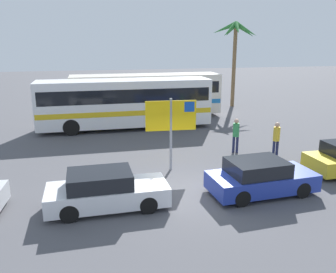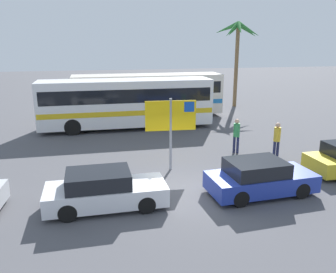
{
  "view_description": "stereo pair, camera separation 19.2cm",
  "coord_description": "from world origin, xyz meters",
  "px_view_note": "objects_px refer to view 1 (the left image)",
  "views": [
    {
      "loc": [
        -3.52,
        -11.83,
        5.52
      ],
      "look_at": [
        -0.03,
        3.26,
        1.3
      ],
      "focal_mm": 37.36,
      "sensor_mm": 36.0,
      "label": 1
    },
    {
      "loc": [
        -3.33,
        -11.88,
        5.52
      ],
      "look_at": [
        -0.03,
        3.26,
        1.3
      ],
      "focal_mm": 37.36,
      "sensor_mm": 36.0,
      "label": 2
    }
  ],
  "objects_px": {
    "car_white": "(106,190)",
    "pedestrian_near_sign": "(236,133)",
    "bus_rear_coach": "(146,93)",
    "car_blue": "(260,177)",
    "pedestrian_by_bus": "(276,137)",
    "ferry_sign": "(172,118)",
    "bus_front_coach": "(125,101)"
  },
  "relations": [
    {
      "from": "car_white",
      "to": "pedestrian_near_sign",
      "type": "bearing_deg",
      "value": 34.23
    },
    {
      "from": "bus_rear_coach",
      "to": "car_blue",
      "type": "height_order",
      "value": "bus_rear_coach"
    },
    {
      "from": "bus_rear_coach",
      "to": "pedestrian_by_bus",
      "type": "bearing_deg",
      "value": -67.54
    },
    {
      "from": "car_blue",
      "to": "pedestrian_by_bus",
      "type": "distance_m",
      "value": 4.59
    },
    {
      "from": "bus_rear_coach",
      "to": "car_blue",
      "type": "xyz_separation_m",
      "value": [
        1.82,
        -14.64,
        -1.15
      ]
    },
    {
      "from": "ferry_sign",
      "to": "pedestrian_near_sign",
      "type": "distance_m",
      "value": 4.29
    },
    {
      "from": "bus_rear_coach",
      "to": "car_white",
      "type": "bearing_deg",
      "value": -104.87
    },
    {
      "from": "bus_rear_coach",
      "to": "pedestrian_by_bus",
      "type": "distance_m",
      "value": 11.89
    },
    {
      "from": "pedestrian_by_bus",
      "to": "pedestrian_near_sign",
      "type": "bearing_deg",
      "value": -127.02
    },
    {
      "from": "pedestrian_near_sign",
      "to": "ferry_sign",
      "type": "bearing_deg",
      "value": 144.2
    },
    {
      "from": "bus_rear_coach",
      "to": "bus_front_coach",
      "type": "bearing_deg",
      "value": -120.78
    },
    {
      "from": "ferry_sign",
      "to": "car_white",
      "type": "height_order",
      "value": "ferry_sign"
    },
    {
      "from": "bus_rear_coach",
      "to": "car_blue",
      "type": "relative_size",
      "value": 2.71
    },
    {
      "from": "ferry_sign",
      "to": "pedestrian_near_sign",
      "type": "relative_size",
      "value": 1.81
    },
    {
      "from": "bus_rear_coach",
      "to": "car_white",
      "type": "relative_size",
      "value": 2.68
    },
    {
      "from": "car_white",
      "to": "bus_front_coach",
      "type": "bearing_deg",
      "value": 79.61
    },
    {
      "from": "car_blue",
      "to": "pedestrian_by_bus",
      "type": "relative_size",
      "value": 2.28
    },
    {
      "from": "bus_front_coach",
      "to": "bus_rear_coach",
      "type": "xyz_separation_m",
      "value": [
        1.94,
        3.26,
        0.0
      ]
    },
    {
      "from": "bus_front_coach",
      "to": "car_white",
      "type": "distance_m",
      "value": 11.49
    },
    {
      "from": "bus_front_coach",
      "to": "pedestrian_near_sign",
      "type": "relative_size",
      "value": 6.2
    },
    {
      "from": "car_blue",
      "to": "pedestrian_by_bus",
      "type": "bearing_deg",
      "value": 49.88
    },
    {
      "from": "ferry_sign",
      "to": "car_white",
      "type": "xyz_separation_m",
      "value": [
        -3.07,
        -3.1,
        -1.69
      ]
    },
    {
      "from": "car_blue",
      "to": "car_white",
      "type": "bearing_deg",
      "value": 175.25
    },
    {
      "from": "pedestrian_by_bus",
      "to": "ferry_sign",
      "type": "bearing_deg",
      "value": -84.78
    },
    {
      "from": "car_white",
      "to": "bus_rear_coach",
      "type": "bearing_deg",
      "value": 74.4
    },
    {
      "from": "bus_front_coach",
      "to": "car_blue",
      "type": "relative_size",
      "value": 2.71
    },
    {
      "from": "bus_rear_coach",
      "to": "pedestrian_near_sign",
      "type": "distance_m",
      "value": 10.23
    },
    {
      "from": "car_white",
      "to": "car_blue",
      "type": "xyz_separation_m",
      "value": [
        5.68,
        -0.11,
        0.0
      ]
    },
    {
      "from": "pedestrian_near_sign",
      "to": "pedestrian_by_bus",
      "type": "xyz_separation_m",
      "value": [
        1.58,
        -1.2,
        0.0
      ]
    },
    {
      "from": "bus_rear_coach",
      "to": "pedestrian_near_sign",
      "type": "xyz_separation_m",
      "value": [
        2.96,
        -9.77,
        -0.73
      ]
    },
    {
      "from": "car_blue",
      "to": "pedestrian_by_bus",
      "type": "xyz_separation_m",
      "value": [
        2.72,
        3.67,
        0.42
      ]
    },
    {
      "from": "ferry_sign",
      "to": "pedestrian_by_bus",
      "type": "relative_size",
      "value": 1.8
    }
  ]
}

